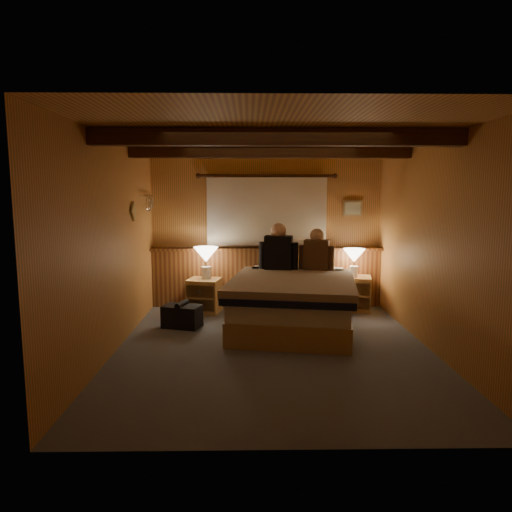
{
  "coord_description": "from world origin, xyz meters",
  "views": [
    {
      "loc": [
        -0.28,
        -5.07,
        1.77
      ],
      "look_at": [
        -0.19,
        0.4,
        1.03
      ],
      "focal_mm": 32.0,
      "sensor_mm": 36.0,
      "label": 1
    }
  ],
  "objects_px": {
    "nightstand_right": "(355,293)",
    "lamp_left": "(206,256)",
    "person_left": "(278,250)",
    "lamp_right": "(354,257)",
    "nightstand_left": "(204,296)",
    "bed": "(293,302)",
    "duffel_bag": "(182,316)",
    "person_right": "(317,253)"
  },
  "relations": [
    {
      "from": "nightstand_right",
      "to": "lamp_left",
      "type": "xyz_separation_m",
      "value": [
        -2.27,
        -0.06,
        0.58
      ]
    },
    {
      "from": "nightstand_right",
      "to": "person_left",
      "type": "distance_m",
      "value": 1.41
    },
    {
      "from": "nightstand_right",
      "to": "lamp_right",
      "type": "height_order",
      "value": "lamp_right"
    },
    {
      "from": "nightstand_right",
      "to": "nightstand_left",
      "type": "bearing_deg",
      "value": -165.66
    },
    {
      "from": "lamp_right",
      "to": "lamp_left",
      "type": "bearing_deg",
      "value": -179.15
    },
    {
      "from": "bed",
      "to": "lamp_left",
      "type": "distance_m",
      "value": 1.58
    },
    {
      "from": "lamp_left",
      "to": "duffel_bag",
      "type": "height_order",
      "value": "lamp_left"
    },
    {
      "from": "lamp_left",
      "to": "person_right",
      "type": "height_order",
      "value": "person_right"
    },
    {
      "from": "nightstand_left",
      "to": "lamp_right",
      "type": "relative_size",
      "value": 1.26
    },
    {
      "from": "lamp_left",
      "to": "lamp_right",
      "type": "bearing_deg",
      "value": 0.85
    },
    {
      "from": "lamp_left",
      "to": "person_left",
      "type": "xyz_separation_m",
      "value": [
        1.07,
        -0.2,
        0.12
      ]
    },
    {
      "from": "nightstand_right",
      "to": "person_left",
      "type": "relative_size",
      "value": 0.79
    },
    {
      "from": "bed",
      "to": "person_left",
      "type": "distance_m",
      "value": 0.92
    },
    {
      "from": "nightstand_left",
      "to": "lamp_left",
      "type": "xyz_separation_m",
      "value": [
        0.03,
        0.03,
        0.59
      ]
    },
    {
      "from": "bed",
      "to": "nightstand_left",
      "type": "bearing_deg",
      "value": 156.15
    },
    {
      "from": "lamp_left",
      "to": "lamp_right",
      "type": "xyz_separation_m",
      "value": [
        2.23,
        0.03,
        -0.02
      ]
    },
    {
      "from": "nightstand_left",
      "to": "lamp_right",
      "type": "height_order",
      "value": "lamp_right"
    },
    {
      "from": "person_left",
      "to": "duffel_bag",
      "type": "distance_m",
      "value": 1.67
    },
    {
      "from": "lamp_right",
      "to": "duffel_bag",
      "type": "height_order",
      "value": "lamp_right"
    },
    {
      "from": "person_left",
      "to": "duffel_bag",
      "type": "relative_size",
      "value": 1.26
    },
    {
      "from": "bed",
      "to": "duffel_bag",
      "type": "height_order",
      "value": "bed"
    },
    {
      "from": "bed",
      "to": "nightstand_right",
      "type": "xyz_separation_m",
      "value": [
        1.04,
        0.94,
        -0.09
      ]
    },
    {
      "from": "person_right",
      "to": "lamp_right",
      "type": "bearing_deg",
      "value": 40.8
    },
    {
      "from": "lamp_right",
      "to": "nightstand_right",
      "type": "bearing_deg",
      "value": 40.93
    },
    {
      "from": "lamp_right",
      "to": "person_left",
      "type": "bearing_deg",
      "value": -168.8
    },
    {
      "from": "duffel_bag",
      "to": "lamp_right",
      "type": "bearing_deg",
      "value": 35.57
    },
    {
      "from": "nightstand_right",
      "to": "person_left",
      "type": "xyz_separation_m",
      "value": [
        -1.19,
        -0.26,
        0.7
      ]
    },
    {
      "from": "nightstand_left",
      "to": "duffel_bag",
      "type": "xyz_separation_m",
      "value": [
        -0.22,
        -0.78,
        -0.1
      ]
    },
    {
      "from": "lamp_left",
      "to": "duffel_bag",
      "type": "bearing_deg",
      "value": -107.45
    },
    {
      "from": "bed",
      "to": "nightstand_left",
      "type": "relative_size",
      "value": 4.15
    },
    {
      "from": "nightstand_left",
      "to": "lamp_right",
      "type": "xyz_separation_m",
      "value": [
        2.26,
        0.07,
        0.57
      ]
    },
    {
      "from": "nightstand_right",
      "to": "duffel_bag",
      "type": "height_order",
      "value": "nightstand_right"
    },
    {
      "from": "nightstand_right",
      "to": "person_right",
      "type": "distance_m",
      "value": 0.98
    },
    {
      "from": "nightstand_left",
      "to": "person_left",
      "type": "height_order",
      "value": "person_left"
    },
    {
      "from": "nightstand_right",
      "to": "person_left",
      "type": "bearing_deg",
      "value": -155.77
    },
    {
      "from": "person_left",
      "to": "duffel_bag",
      "type": "bearing_deg",
      "value": -144.17
    },
    {
      "from": "nightstand_left",
      "to": "nightstand_right",
      "type": "relative_size",
      "value": 0.97
    },
    {
      "from": "person_left",
      "to": "person_right",
      "type": "relative_size",
      "value": 1.12
    },
    {
      "from": "bed",
      "to": "person_right",
      "type": "height_order",
      "value": "person_right"
    },
    {
      "from": "nightstand_right",
      "to": "lamp_left",
      "type": "relative_size",
      "value": 1.16
    },
    {
      "from": "duffel_bag",
      "to": "person_right",
      "type": "bearing_deg",
      "value": 33.66
    },
    {
      "from": "nightstand_left",
      "to": "lamp_left",
      "type": "height_order",
      "value": "lamp_left"
    }
  ]
}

